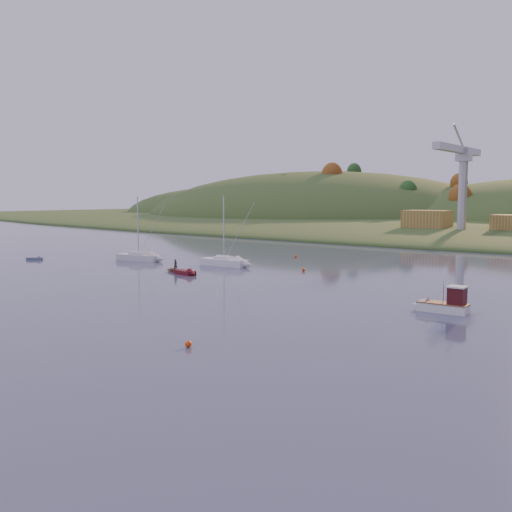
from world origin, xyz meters
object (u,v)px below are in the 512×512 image
Objects in this scene: sailboat_near at (139,257)px; red_tender at (188,273)px; canoe at (176,270)px; fishing_boat at (439,304)px; sailboat_far at (224,261)px; grey_dinghy at (38,259)px.

sailboat_near is 2.56× the size of red_tender.
canoe is (15.43, -6.07, -0.40)m from sailboat_near.
sailboat_far is at bearing -20.69° from fishing_boat.
grey_dinghy is at bearing -158.23° from sailboat_near.
grey_dinghy is at bearing 103.60° from canoe.
canoe is 30.17m from grey_dinghy.
grey_dinghy reaches higher than canoe.
red_tender is 33.80m from grey_dinghy.
sailboat_far is (-39.51, 13.94, -0.04)m from fishing_boat.
canoe is at bearing 171.82° from red_tender.
fishing_boat reaches higher than red_tender.
fishing_boat is 70.01m from grey_dinghy.
fishing_boat is 1.29× the size of red_tender.
sailboat_far is 9.75m from canoe.
canoe is 3.95m from red_tender.
grey_dinghy is (-70.01, 0.38, -0.54)m from fishing_boat.
grey_dinghy is at bearing -160.65° from sailboat_far.
fishing_boat is at bearing -24.05° from sailboat_far.
sailboat_far is 11.38m from red_tender.
sailboat_far reaches higher than sailboat_near.
red_tender reaches higher than grey_dinghy.
red_tender is at bearing -101.21° from canoe.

